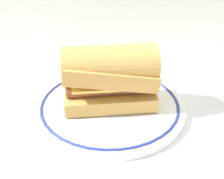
% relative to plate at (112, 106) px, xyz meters
% --- Properties ---
extents(ground_plane, '(1.50, 1.50, 0.00)m').
position_rel_plate_xyz_m(ground_plane, '(-0.00, -0.04, -0.01)').
color(ground_plane, silver).
extents(plate, '(0.29, 0.29, 0.01)m').
position_rel_plate_xyz_m(plate, '(0.00, 0.00, 0.00)').
color(plate, white).
rests_on(plate, ground_plane).
extents(sausage_sandwich, '(0.19, 0.11, 0.12)m').
position_rel_plate_xyz_m(sausage_sandwich, '(-0.00, -0.00, 0.07)').
color(sausage_sandwich, tan).
rests_on(sausage_sandwich, plate).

